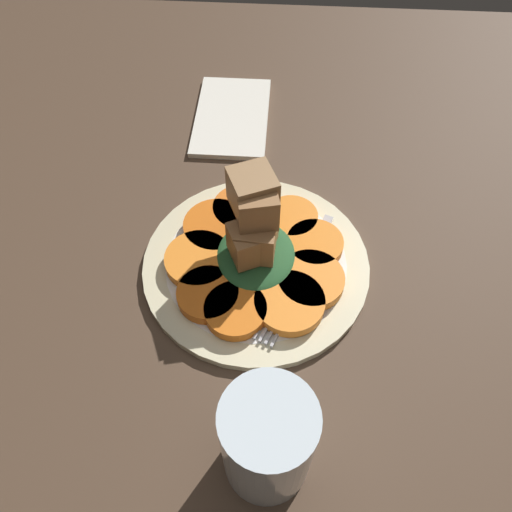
% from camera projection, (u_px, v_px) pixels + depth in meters
% --- Properties ---
extents(table_slab, '(1.20, 1.20, 0.02)m').
position_uv_depth(table_slab, '(256.00, 271.00, 0.59)').
color(table_slab, '#4C3828').
rests_on(table_slab, ground).
extents(plate, '(0.26, 0.26, 0.01)m').
position_uv_depth(plate, '(256.00, 264.00, 0.58)').
color(plate, beige).
rests_on(plate, table_slab).
extents(carrot_slice_0, '(0.07, 0.07, 0.01)m').
position_uv_depth(carrot_slice_0, '(311.00, 280.00, 0.55)').
color(carrot_slice_0, orange).
rests_on(carrot_slice_0, plate).
extents(carrot_slice_1, '(0.07, 0.07, 0.01)m').
position_uv_depth(carrot_slice_1, '(315.00, 244.00, 0.58)').
color(carrot_slice_1, orange).
rests_on(carrot_slice_1, plate).
extents(carrot_slice_2, '(0.06, 0.06, 0.01)m').
position_uv_depth(carrot_slice_2, '(291.00, 218.00, 0.61)').
color(carrot_slice_2, orange).
rests_on(carrot_slice_2, plate).
extents(carrot_slice_3, '(0.07, 0.07, 0.01)m').
position_uv_depth(carrot_slice_3, '(242.00, 209.00, 0.61)').
color(carrot_slice_3, orange).
rests_on(carrot_slice_3, plate).
extents(carrot_slice_4, '(0.08, 0.08, 0.01)m').
position_uv_depth(carrot_slice_4, '(217.00, 227.00, 0.60)').
color(carrot_slice_4, orange).
rests_on(carrot_slice_4, plate).
extents(carrot_slice_5, '(0.08, 0.08, 0.01)m').
position_uv_depth(carrot_slice_5, '(199.00, 260.00, 0.57)').
color(carrot_slice_5, orange).
rests_on(carrot_slice_5, plate).
extents(carrot_slice_6, '(0.07, 0.07, 0.01)m').
position_uv_depth(carrot_slice_6, '(208.00, 294.00, 0.54)').
color(carrot_slice_6, orange).
rests_on(carrot_slice_6, plate).
extents(carrot_slice_7, '(0.07, 0.07, 0.01)m').
position_uv_depth(carrot_slice_7, '(235.00, 310.00, 0.53)').
color(carrot_slice_7, orange).
rests_on(carrot_slice_7, plate).
extents(carrot_slice_8, '(0.08, 0.08, 0.01)m').
position_uv_depth(carrot_slice_8, '(289.00, 303.00, 0.54)').
color(carrot_slice_8, orange).
rests_on(carrot_slice_8, plate).
extents(center_pile, '(0.11, 0.09, 0.11)m').
position_uv_depth(center_pile, '(255.00, 234.00, 0.54)').
color(center_pile, '#235128').
rests_on(center_pile, plate).
extents(fork, '(0.18, 0.09, 0.00)m').
position_uv_depth(fork, '(297.00, 278.00, 0.56)').
color(fork, '#B2B2B7').
rests_on(fork, plate).
extents(water_glass, '(0.08, 0.08, 0.12)m').
position_uv_depth(water_glass, '(267.00, 442.00, 0.41)').
color(water_glass, silver).
rests_on(water_glass, table_slab).
extents(napkin, '(0.18, 0.11, 0.01)m').
position_uv_depth(napkin, '(232.00, 116.00, 0.74)').
color(napkin, silver).
rests_on(napkin, table_slab).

